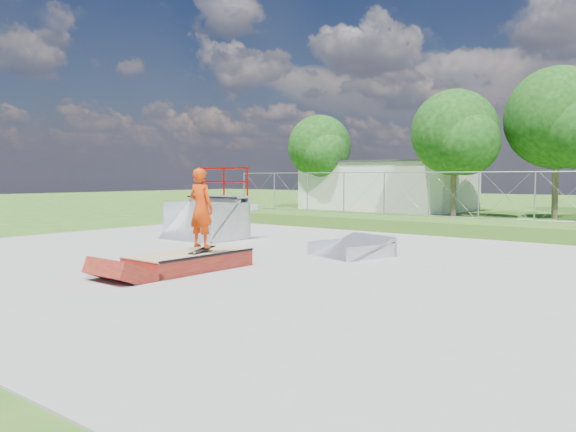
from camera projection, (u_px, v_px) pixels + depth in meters
name	position (u px, v px, depth m)	size (l,w,h in m)	color
ground	(253.00, 260.00, 14.20)	(120.00, 120.00, 0.00)	#2E601B
concrete_pad	(253.00, 259.00, 14.20)	(20.00, 16.00, 0.04)	gray
grass_berm	(417.00, 225.00, 21.62)	(24.00, 3.00, 0.50)	#2E601B
grind_box	(190.00, 262.00, 12.55)	(1.37, 2.77, 0.41)	maroon
quarter_pipe	(203.00, 204.00, 18.67)	(2.41, 2.04, 2.41)	#AEB1B6
flat_bank_ramp	(351.00, 248.00, 14.67)	(1.63, 1.74, 0.50)	#AEB1B6
skateboard	(201.00, 251.00, 12.55)	(0.22, 0.80, 0.02)	black
skater	(201.00, 211.00, 12.48)	(0.64, 0.42, 1.77)	red
concrete_stairs	(242.00, 213.00, 26.24)	(1.50, 1.60, 0.80)	gray
chain_link_fence	(429.00, 194.00, 22.32)	(20.00, 0.06, 1.80)	gray
utility_building_flat	(388.00, 186.00, 36.27)	(10.00, 6.00, 3.00)	silver
tree_left_near	(458.00, 135.00, 28.95)	(4.76, 4.48, 6.65)	brown
tree_center	(563.00, 121.00, 27.65)	(5.44, 5.12, 7.60)	brown
tree_left_far	(321.00, 149.00, 36.74)	(4.42, 4.16, 6.18)	brown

